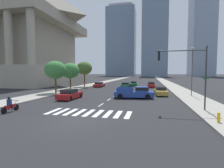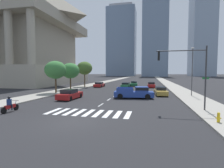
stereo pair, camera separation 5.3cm
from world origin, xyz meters
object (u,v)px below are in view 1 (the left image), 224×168
sedan_red_3 (70,95)px  sedan_gold_5 (161,91)px  street_tree_nearest (55,70)px  sedan_green_4 (126,85)px  sedan_red_1 (151,85)px  street_lamp_east (192,68)px  pickup_truck (136,93)px  street_tree_second (70,71)px  motorcycle_lead (10,106)px  street_tree_third (84,68)px  sedan_red_2 (99,85)px  sedan_green_0 (134,84)px  fire_hydrant (219,117)px  traffic_signal_near (187,66)px

sedan_red_3 → sedan_gold_5: sedan_red_3 is taller
sedan_gold_5 → street_tree_nearest: size_ratio=0.87×
sedan_red_3 → sedan_green_4: sedan_red_3 is taller
sedan_red_1 → street_lamp_east: bearing=19.4°
pickup_truck → sedan_green_4: (-3.85, 18.03, -0.25)m
street_tree_second → street_lamp_east: bearing=-12.0°
motorcycle_lead → street_tree_third: (-3.34, 27.71, 4.20)m
sedan_red_2 → street_tree_nearest: 15.77m
sedan_green_4 → street_tree_nearest: size_ratio=0.86×
sedan_red_2 → street_tree_third: (-3.51, -1.12, 4.19)m
street_lamp_east → street_tree_third: size_ratio=1.17×
sedan_red_2 → street_tree_second: (-3.51, -9.18, 3.46)m
sedan_green_0 → fire_hydrant: (9.04, -34.27, -0.09)m
motorcycle_lead → sedan_gold_5: motorcycle_lead is taller
street_lamp_east → fire_hydrant: bearing=-95.7°
pickup_truck → sedan_green_4: size_ratio=1.19×
sedan_red_3 → traffic_signal_near: (14.26, -4.41, 3.64)m
sedan_green_0 → street_tree_nearest: (-11.83, -20.27, 3.53)m
street_tree_second → sedan_green_4: bearing=43.1°
motorcycle_lead → sedan_red_2: 28.83m
sedan_gold_5 → street_lamp_east: size_ratio=0.66×
sedan_gold_5 → street_tree_second: 18.59m
sedan_green_0 → sedan_red_2: 9.87m
sedan_red_3 → street_tree_nearest: street_tree_nearest is taller
motorcycle_lead → street_tree_nearest: street_tree_nearest is taller
street_tree_second → sedan_red_2: bearing=69.1°
sedan_red_2 → fire_hydrant: (17.36, -28.96, -0.07)m
street_tree_second → sedan_gold_5: bearing=-12.8°
sedan_red_1 → street_tree_third: street_tree_third is taller
traffic_signal_near → street_lamp_east: street_lamp_east is taller
pickup_truck → traffic_signal_near: 9.58m
street_tree_nearest → fire_hydrant: bearing=-33.9°
street_lamp_east → street_tree_third: street_lamp_east is taller
street_tree_second → street_tree_third: size_ratio=0.87×
fire_hydrant → traffic_signal_near: traffic_signal_near is taller
fire_hydrant → street_lamp_east: street_lamp_east is taller
motorcycle_lead → traffic_signal_near: 17.08m
pickup_truck → street_tree_second: (-14.10, 8.43, 3.24)m
sedan_gold_5 → fire_hydrant: size_ratio=6.73×
sedan_red_3 → sedan_red_1: bearing=-25.6°
traffic_signal_near → sedan_red_1: bearing=-83.3°
pickup_truck → street_tree_nearest: (-14.10, 2.65, 3.32)m
pickup_truck → traffic_signal_near: bearing=-59.3°
fire_hydrant → street_lamp_east: 15.62m
sedan_green_4 → street_tree_third: street_tree_third is taller
sedan_green_4 → street_lamp_east: size_ratio=0.65×
pickup_truck → sedan_red_3: size_ratio=1.25×
sedan_red_1 → sedan_gold_5: size_ratio=0.88×
sedan_red_1 → street_tree_third: 17.15m
sedan_red_2 → street_tree_third: street_tree_third is taller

